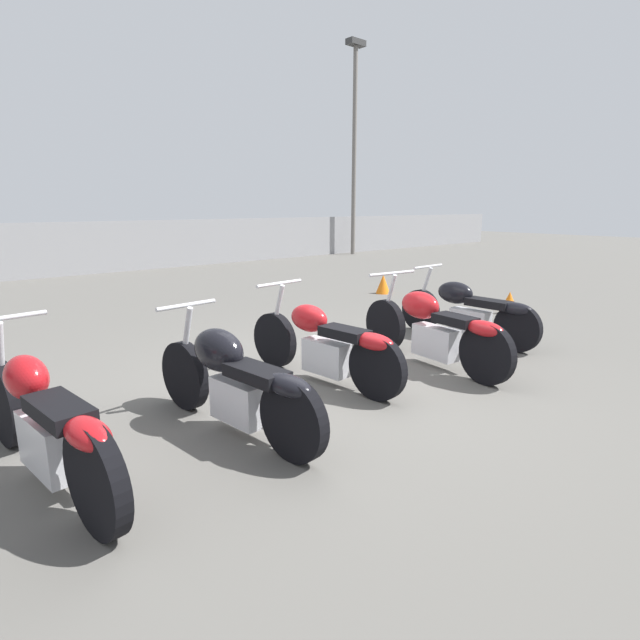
% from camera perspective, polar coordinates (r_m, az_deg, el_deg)
% --- Properties ---
extents(ground_plane, '(60.00, 60.00, 0.00)m').
position_cam_1_polar(ground_plane, '(5.29, 0.68, -7.05)').
color(ground_plane, '#5B5954').
extents(fence_back, '(40.00, 0.04, 1.40)m').
position_cam_1_polar(fence_back, '(14.65, -27.99, 7.09)').
color(fence_back, gray).
rests_on(fence_back, ground_plane).
extents(light_pole_left, '(0.70, 0.35, 7.49)m').
position_cam_1_polar(light_pole_left, '(19.44, 3.97, 20.63)').
color(light_pole_left, slate).
rests_on(light_pole_left, ground_plane).
extents(motorcycle_slot_0, '(0.67, 2.26, 1.03)m').
position_cam_1_polar(motorcycle_slot_0, '(3.73, -28.90, -10.48)').
color(motorcycle_slot_0, black).
rests_on(motorcycle_slot_0, ground_plane).
extents(motorcycle_slot_1, '(0.57, 2.04, 0.99)m').
position_cam_1_polar(motorcycle_slot_1, '(4.08, -9.77, -6.84)').
color(motorcycle_slot_1, black).
rests_on(motorcycle_slot_1, ground_plane).
extents(motorcycle_slot_2, '(0.64, 2.09, 0.99)m').
position_cam_1_polar(motorcycle_slot_2, '(5.14, 0.56, -2.81)').
color(motorcycle_slot_2, black).
rests_on(motorcycle_slot_2, ground_plane).
extents(motorcycle_slot_3, '(0.72, 2.20, 1.01)m').
position_cam_1_polar(motorcycle_slot_3, '(5.83, 12.84, -1.00)').
color(motorcycle_slot_3, black).
rests_on(motorcycle_slot_3, ground_plane).
extents(motorcycle_slot_4, '(0.64, 2.11, 0.98)m').
position_cam_1_polar(motorcycle_slot_4, '(7.04, 16.64, 0.98)').
color(motorcycle_slot_4, black).
rests_on(motorcycle_slot_4, ground_plane).
extents(traffic_cone_near, '(0.30, 0.30, 0.40)m').
position_cam_1_polar(traffic_cone_near, '(10.61, 7.23, 4.11)').
color(traffic_cone_near, orange).
rests_on(traffic_cone_near, ground_plane).
extents(traffic_cone_far, '(0.33, 0.33, 0.38)m').
position_cam_1_polar(traffic_cone_far, '(9.12, 20.82, 1.86)').
color(traffic_cone_far, orange).
rests_on(traffic_cone_far, ground_plane).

